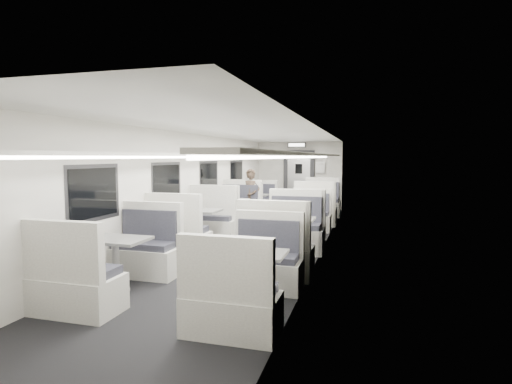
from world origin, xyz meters
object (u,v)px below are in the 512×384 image
Objects in this scene: passenger at (251,197)px; booth_left_a at (254,206)px; booth_right_b at (307,221)px; booth_right_c at (287,240)px; vestibule_door at (299,180)px; booth_left_c at (197,228)px; booth_right_d at (252,279)px; booth_left_b at (228,215)px; booth_right_a at (319,207)px; booth_left_d at (116,264)px; exit_sign at (297,145)px.

booth_left_a is at bearing 103.96° from passenger.
booth_right_c is (0.00, -2.44, 0.05)m from booth_right_b.
vestibule_door is (-1.00, 7.23, 0.63)m from booth_right_c.
booth_left_a is 0.90× the size of booth_left_c.
booth_left_b is at bearing 112.90° from booth_right_d.
booth_right_c is (0.00, -4.91, 0.00)m from booth_right_a.
booth_left_d is 5.00m from booth_right_b.
booth_left_c reaches higher than booth_left_d.
booth_right_b is (2.00, -0.06, -0.06)m from booth_left_b.
booth_left_d is at bearing -91.01° from passenger.
booth_right_b is (2.00, 4.58, -0.03)m from booth_left_d.
booth_right_c reaches higher than booth_left_d.
booth_right_d is at bearing -74.39° from booth_left_a.
booth_left_c is 1.12× the size of booth_right_d.
booth_right_d is (2.00, -7.16, -0.00)m from booth_left_a.
booth_left_c is 3.71× the size of exit_sign.
booth_left_d is at bearing -133.06° from booth_right_c.
booth_left_a is at bearing 90.00° from booth_left_d.
booth_right_c reaches higher than booth_right_b.
booth_left_b is 4.74m from exit_sign.
booth_right_c is at bearing -81.56° from exit_sign.
booth_left_d reaches higher than booth_right_b.
booth_left_c is (0.00, -1.90, -0.01)m from booth_left_b.
passenger is at bearing -77.98° from booth_left_a.
booth_left_c is 1.15× the size of booth_right_b.
booth_right_c is 3.70× the size of exit_sign.
booth_left_b is 1.14m from passenger.
booth_left_b reaches higher than booth_left_d.
booth_left_c is at bearing -98.58° from vestibule_door.
booth_left_b is 1.51× the size of passenger.
vestibule_door reaches higher than booth_left_c.
booth_right_b is at bearing 42.69° from booth_left_c.
passenger is (-1.71, 1.10, 0.42)m from booth_right_b.
booth_right_a is 7.15m from booth_right_d.
passenger is (0.29, 5.69, 0.39)m from booth_left_d.
booth_left_d is 1.39× the size of passenger.
vestibule_door is at bearing 97.88° from booth_right_c.
booth_left_c is (0.00, -4.32, 0.04)m from booth_left_a.
booth_left_a is 2.00m from booth_right_a.
booth_left_b reaches higher than booth_left_c.
booth_right_c is 7.32m from vestibule_door.
passenger is at bearing -141.32° from booth_right_a.
vestibule_door is at bearing 78.05° from booth_left_b.
exit_sign reaches higher than booth_right_d.
vestibule_door is (1.00, 4.73, 0.62)m from booth_left_b.
booth_left_c reaches higher than booth_right_c.
booth_right_b is at bearing -30.94° from passenger.
booth_right_c is at bearing 46.94° from booth_left_d.
booth_left_a is 3.35× the size of exit_sign.
booth_left_d is 0.95× the size of booth_right_a.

